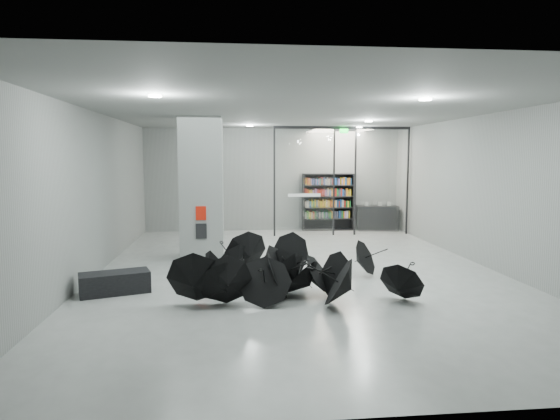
{
  "coord_description": "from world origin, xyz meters",
  "views": [
    {
      "loc": [
        -1.66,
        -11.94,
        2.88
      ],
      "look_at": [
        -0.3,
        1.5,
        1.4
      ],
      "focal_mm": 30.95,
      "sensor_mm": 36.0,
      "label": 1
    }
  ],
  "objects": [
    {
      "name": "fire_cabinet",
      "position": [
        -2.5,
        1.38,
        1.35
      ],
      "size": [
        0.28,
        0.04,
        0.38
      ],
      "primitive_type": "cube",
      "color": "#A50A07",
      "rests_on": "column"
    },
    {
      "name": "bench",
      "position": [
        -4.15,
        -1.63,
        0.23
      ],
      "size": [
        1.54,
        1.03,
        0.46
      ],
      "primitive_type": "cube",
      "rotation": [
        0.0,
        0.0,
        0.33
      ],
      "color": "black",
      "rests_on": "ground"
    },
    {
      "name": "shop_counter",
      "position": [
        4.07,
        6.52,
        0.49
      ],
      "size": [
        1.69,
        0.84,
        0.98
      ],
      "primitive_type": "cube",
      "rotation": [
        0.0,
        0.0,
        -0.12
      ],
      "color": "black",
      "rests_on": "ground"
    },
    {
      "name": "column",
      "position": [
        -2.5,
        2.0,
        2.0
      ],
      "size": [
        1.2,
        1.2,
        4.0
      ],
      "primitive_type": "cube",
      "color": "slate",
      "rests_on": "ground"
    },
    {
      "name": "glass_partition",
      "position": [
        2.39,
        5.5,
        2.18
      ],
      "size": [
        5.06,
        0.08,
        4.0
      ],
      "color": "silver",
      "rests_on": "ground"
    },
    {
      "name": "exit_sign",
      "position": [
        2.4,
        5.3,
        3.82
      ],
      "size": [
        0.3,
        0.06,
        0.15
      ],
      "primitive_type": "cube",
      "color": "#0CE533",
      "rests_on": "room"
    },
    {
      "name": "umbrella_cluster",
      "position": [
        -0.69,
        -2.01,
        0.31
      ],
      "size": [
        5.26,
        4.29,
        1.32
      ],
      "color": "black",
      "rests_on": "ground"
    },
    {
      "name": "room",
      "position": [
        0.0,
        0.0,
        2.84
      ],
      "size": [
        14.0,
        14.02,
        4.01
      ],
      "color": "gray",
      "rests_on": "ground"
    },
    {
      "name": "info_panel",
      "position": [
        -2.5,
        1.38,
        0.85
      ],
      "size": [
        0.3,
        0.03,
        0.42
      ],
      "primitive_type": "cube",
      "color": "black",
      "rests_on": "column"
    },
    {
      "name": "bookshelf",
      "position": [
        2.15,
        6.75,
        1.12
      ],
      "size": [
        2.04,
        0.43,
        2.24
      ],
      "primitive_type": null,
      "rotation": [
        0.0,
        0.0,
        -0.01
      ],
      "color": "black",
      "rests_on": "ground"
    }
  ]
}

